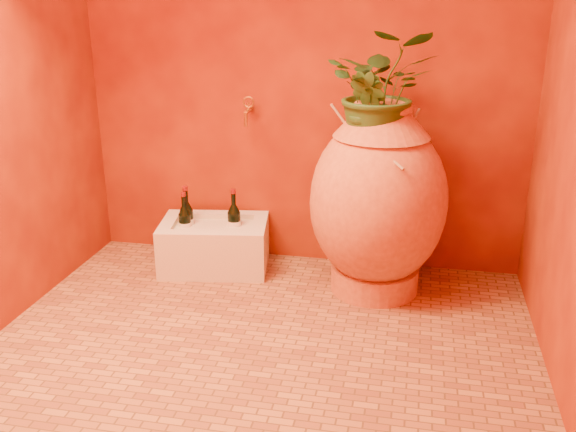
% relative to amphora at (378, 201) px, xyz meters
% --- Properties ---
extents(floor, '(2.50, 2.50, 0.00)m').
position_rel_amphora_xyz_m(floor, '(-0.46, -0.65, -0.51)').
color(floor, '#975D31').
rests_on(floor, ground).
extents(wall_back, '(2.50, 0.02, 2.50)m').
position_rel_amphora_xyz_m(wall_back, '(-0.46, 0.35, 0.74)').
color(wall_back, '#611105').
rests_on(wall_back, ground).
extents(amphora, '(0.73, 0.73, 1.02)m').
position_rel_amphora_xyz_m(amphora, '(0.00, 0.00, 0.00)').
color(amphora, '#C36B37').
rests_on(amphora, floor).
extents(stone_basin, '(0.66, 0.50, 0.28)m').
position_rel_amphora_xyz_m(stone_basin, '(-0.93, 0.10, -0.37)').
color(stone_basin, beige).
rests_on(stone_basin, floor).
extents(wine_bottle_a, '(0.08, 0.08, 0.32)m').
position_rel_amphora_xyz_m(wine_bottle_a, '(-0.82, 0.14, -0.24)').
color(wine_bottle_a, black).
rests_on(wine_bottle_a, stone_basin).
extents(wine_bottle_b, '(0.08, 0.08, 0.33)m').
position_rel_amphora_xyz_m(wine_bottle_b, '(-1.09, 0.11, -0.23)').
color(wine_bottle_b, black).
rests_on(wine_bottle_b, stone_basin).
extents(wine_bottle_c, '(0.07, 0.07, 0.30)m').
position_rel_amphora_xyz_m(wine_bottle_c, '(-1.10, 0.08, -0.24)').
color(wine_bottle_c, black).
rests_on(wine_bottle_c, stone_basin).
extents(wall_tap, '(0.07, 0.14, 0.16)m').
position_rel_amphora_xyz_m(wall_tap, '(-0.76, 0.27, 0.40)').
color(wall_tap, '#AD8327').
rests_on(wall_tap, wall_back).
extents(plant_main, '(0.56, 0.49, 0.58)m').
position_rel_amphora_xyz_m(plant_main, '(-0.01, -0.00, 0.57)').
color(plant_main, '#234A1A').
rests_on(plant_main, amphora).
extents(plant_side, '(0.26, 0.27, 0.39)m').
position_rel_amphora_xyz_m(plant_side, '(-0.06, -0.09, 0.48)').
color(plant_side, '#234A1A').
rests_on(plant_side, amphora).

